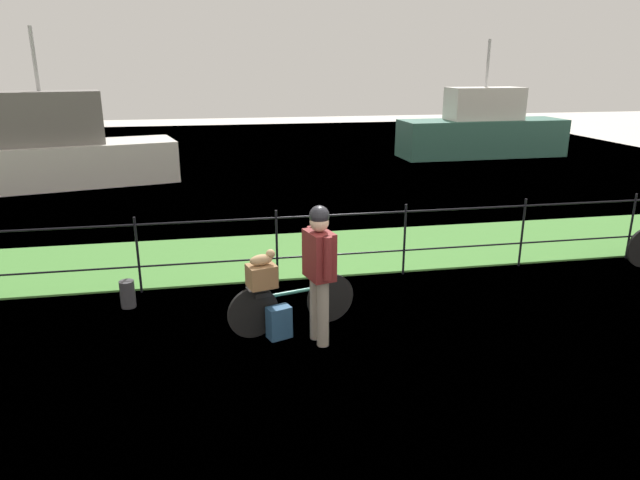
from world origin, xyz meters
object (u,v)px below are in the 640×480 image
at_px(moored_boat_mid, 48,153).
at_px(backpack_on_paving, 279,322).
at_px(mooring_bollard, 128,294).
at_px(bicycle_main, 292,304).
at_px(moored_boat_near, 482,131).
at_px(cyclist_person, 319,263).
at_px(wooden_crate, 262,276).
at_px(terrier_dog, 263,259).

bearing_deg(moored_boat_mid, backpack_on_paving, -63.24).
bearing_deg(mooring_bollard, backpack_on_paving, -33.64).
xyz_separation_m(bicycle_main, mooring_bollard, (-2.11, 1.09, -0.15)).
bearing_deg(moored_boat_near, mooring_bollard, -133.20).
relative_size(bicycle_main, mooring_bollard, 4.32).
height_order(cyclist_person, moored_boat_mid, moored_boat_mid).
relative_size(bicycle_main, backpack_on_paving, 4.09).
bearing_deg(wooden_crate, moored_boat_near, 54.49).
bearing_deg(terrier_dog, wooden_crate, -165.45).
xyz_separation_m(backpack_on_paving, mooring_bollard, (-1.93, 1.28, -0.01)).
xyz_separation_m(wooden_crate, mooring_bollard, (-1.74, 1.18, -0.59)).
bearing_deg(mooring_bollard, cyclist_person, -31.78).
xyz_separation_m(terrier_dog, backpack_on_paving, (0.16, -0.11, -0.79)).
distance_m(cyclist_person, moored_boat_mid, 11.61).
relative_size(mooring_bollard, moored_boat_mid, 0.06).
xyz_separation_m(backpack_on_paving, moored_boat_near, (8.84, 12.75, 0.70)).
xyz_separation_m(wooden_crate, backpack_on_paving, (0.18, -0.10, -0.58)).
distance_m(cyclist_person, moored_boat_near, 15.43).
height_order(backpack_on_paving, moored_boat_near, moored_boat_near).
distance_m(wooden_crate, backpack_on_paving, 0.61).
relative_size(wooden_crate, moored_boat_mid, 0.05).
relative_size(bicycle_main, moored_boat_near, 0.27).
bearing_deg(wooden_crate, moored_boat_mid, 116.14).
height_order(moored_boat_near, moored_boat_mid, moored_boat_mid).
xyz_separation_m(terrier_dog, cyclist_person, (0.62, -0.30, 0.01)).
height_order(bicycle_main, wooden_crate, wooden_crate).
bearing_deg(backpack_on_paving, terrier_dog, -53.95).
bearing_deg(backpack_on_paving, moored_boat_near, -144.80).
height_order(terrier_dog, moored_boat_mid, moored_boat_mid).
distance_m(mooring_bollard, moored_boat_near, 15.75).
height_order(bicycle_main, mooring_bollard, bicycle_main).
xyz_separation_m(wooden_crate, terrier_dog, (0.02, 0.01, 0.21)).
bearing_deg(mooring_bollard, moored_boat_near, 46.80).
bearing_deg(terrier_dog, moored_boat_near, 54.55).
distance_m(wooden_crate, mooring_bollard, 2.19).
bearing_deg(bicycle_main, terrier_dog, -165.45).
relative_size(cyclist_person, moored_boat_near, 0.28).
distance_m(bicycle_main, wooden_crate, 0.58).
height_order(terrier_dog, backpack_on_paving, terrier_dog).
distance_m(bicycle_main, mooring_bollard, 2.38).
bearing_deg(backpack_on_paving, wooden_crate, -48.89).
bearing_deg(terrier_dog, cyclist_person, -26.12).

